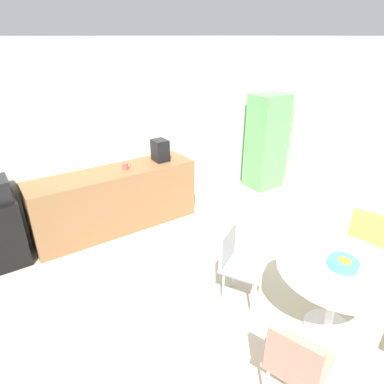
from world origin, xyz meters
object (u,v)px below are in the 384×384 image
at_px(locker_cabinet, 266,142).
at_px(round_table, 338,278).
at_px(chair_coral, 295,362).
at_px(coffee_maker, 160,150).
at_px(chair_yellow, 364,240).
at_px(mug_green, 125,166).
at_px(fruit_bowl, 343,263).
at_px(chair_gray, 235,257).
at_px(mug_white, 164,158).

height_order(locker_cabinet, round_table, locker_cabinet).
relative_size(chair_coral, coffee_maker, 2.59).
bearing_deg(chair_yellow, mug_green, 123.27).
relative_size(round_table, fruit_bowl, 4.28).
xyz_separation_m(chair_yellow, chair_gray, (-1.41, 0.57, 0.00)).
distance_m(chair_yellow, mug_white, 2.85).
distance_m(mug_white, mug_green, 0.62).
bearing_deg(mug_green, locker_cabinet, -1.12).
relative_size(chair_yellow, chair_gray, 1.00).
xyz_separation_m(round_table, coffee_maker, (-0.18, 2.94, 0.44)).
height_order(locker_cabinet, coffee_maker, locker_cabinet).
relative_size(round_table, chair_gray, 1.36).
bearing_deg(round_table, chair_yellow, 17.23).
bearing_deg(coffee_maker, chair_gray, -98.04).
distance_m(locker_cabinet, mug_green, 2.72).
bearing_deg(mug_white, mug_green, 179.91).
xyz_separation_m(mug_white, mug_green, (-0.62, 0.00, 0.00)).
xyz_separation_m(round_table, fruit_bowl, (0.00, -0.01, 0.17)).
bearing_deg(coffee_maker, round_table, -86.44).
height_order(locker_cabinet, chair_gray, locker_cabinet).
height_order(fruit_bowl, mug_green, mug_green).
bearing_deg(coffee_maker, locker_cabinet, -2.69).
height_order(chair_gray, mug_green, mug_green).
xyz_separation_m(locker_cabinet, chair_coral, (-2.87, -3.15, -0.33)).
bearing_deg(coffee_maker, mug_white, -57.80).
bearing_deg(chair_gray, chair_yellow, -21.82).
relative_size(chair_yellow, fruit_bowl, 3.16).
height_order(round_table, chair_yellow, chair_yellow).
height_order(chair_yellow, coffee_maker, coffee_maker).
xyz_separation_m(round_table, mug_green, (-0.77, 2.89, 0.33)).
bearing_deg(chair_coral, mug_white, 76.34).
height_order(chair_yellow, fruit_bowl, fruit_bowl).
xyz_separation_m(fruit_bowl, mug_green, (-0.78, 2.91, 0.16)).
relative_size(mug_white, mug_green, 1.00).
bearing_deg(chair_gray, coffee_maker, 81.96).
relative_size(round_table, chair_coral, 1.36).
xyz_separation_m(chair_yellow, mug_green, (-1.71, 2.60, 0.43)).
bearing_deg(mug_white, coffee_maker, 122.20).
height_order(fruit_bowl, mug_white, mug_white).
bearing_deg(mug_white, chair_yellow, -67.28).
bearing_deg(round_table, mug_white, 93.02).
distance_m(mug_white, coffee_maker, 0.13).
xyz_separation_m(chair_yellow, fruit_bowl, (-0.93, -0.30, 0.27)).
xyz_separation_m(locker_cabinet, chair_gray, (-2.42, -1.98, -0.33)).
relative_size(round_table, chair_yellow, 1.36).
bearing_deg(chair_coral, coffee_maker, 77.04).
bearing_deg(locker_cabinet, mug_white, 178.58).
bearing_deg(round_table, fruit_bowl, -67.30).
distance_m(chair_gray, coffee_maker, 2.17).
relative_size(chair_yellow, mug_white, 6.43).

